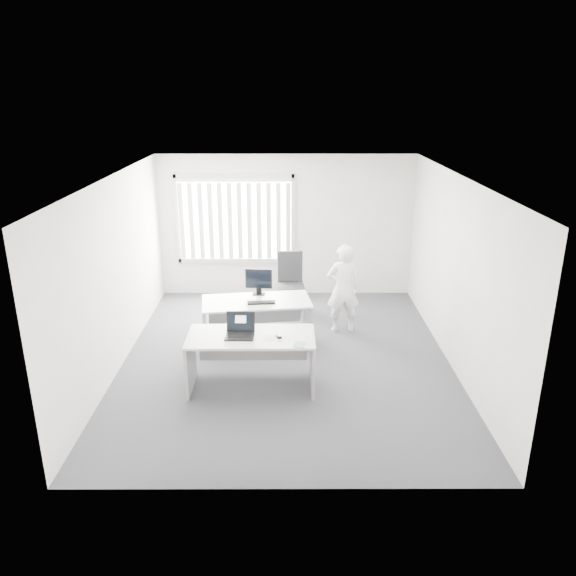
{
  "coord_description": "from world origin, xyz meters",
  "views": [
    {
      "loc": [
        0.01,
        -7.83,
        3.96
      ],
      "look_at": [
        0.03,
        0.15,
        1.12
      ],
      "focal_mm": 35.0,
      "sensor_mm": 36.0,
      "label": 1
    }
  ],
  "objects_px": {
    "desk_near": "(251,350)",
    "office_chair": "(291,293)",
    "person": "(343,289)",
    "monitor": "(259,282)",
    "laptop": "(239,327)",
    "desk_far": "(257,313)"
  },
  "relations": [
    {
      "from": "monitor",
      "to": "office_chair",
      "type": "bearing_deg",
      "value": 71.86
    },
    {
      "from": "desk_near",
      "to": "monitor",
      "type": "relative_size",
      "value": 3.98
    },
    {
      "from": "person",
      "to": "monitor",
      "type": "bearing_deg",
      "value": 6.03
    },
    {
      "from": "person",
      "to": "monitor",
      "type": "distance_m",
      "value": 1.46
    },
    {
      "from": "office_chair",
      "to": "laptop",
      "type": "distance_m",
      "value": 3.1
    },
    {
      "from": "monitor",
      "to": "person",
      "type": "bearing_deg",
      "value": 16.84
    },
    {
      "from": "laptop",
      "to": "desk_near",
      "type": "bearing_deg",
      "value": 21.06
    },
    {
      "from": "desk_near",
      "to": "person",
      "type": "relative_size",
      "value": 1.13
    },
    {
      "from": "office_chair",
      "to": "person",
      "type": "relative_size",
      "value": 0.72
    },
    {
      "from": "desk_near",
      "to": "laptop",
      "type": "bearing_deg",
      "value": -161.06
    },
    {
      "from": "desk_far",
      "to": "person",
      "type": "height_order",
      "value": "person"
    },
    {
      "from": "office_chair",
      "to": "monitor",
      "type": "bearing_deg",
      "value": -117.02
    },
    {
      "from": "office_chair",
      "to": "laptop",
      "type": "bearing_deg",
      "value": -107.65
    },
    {
      "from": "desk_far",
      "to": "person",
      "type": "distance_m",
      "value": 1.57
    },
    {
      "from": "office_chair",
      "to": "monitor",
      "type": "xyz_separation_m",
      "value": [
        -0.53,
        -1.26,
        0.65
      ]
    },
    {
      "from": "desk_far",
      "to": "monitor",
      "type": "bearing_deg",
      "value": 76.51
    },
    {
      "from": "desk_near",
      "to": "person",
      "type": "distance_m",
      "value": 2.44
    },
    {
      "from": "desk_near",
      "to": "office_chair",
      "type": "height_order",
      "value": "office_chair"
    },
    {
      "from": "desk_near",
      "to": "person",
      "type": "height_order",
      "value": "person"
    },
    {
      "from": "desk_far",
      "to": "laptop",
      "type": "xyz_separation_m",
      "value": [
        -0.15,
        -1.42,
        0.38
      ]
    },
    {
      "from": "laptop",
      "to": "person",
      "type": "bearing_deg",
      "value": 53.64
    },
    {
      "from": "desk_near",
      "to": "monitor",
      "type": "distance_m",
      "value": 1.71
    }
  ]
}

